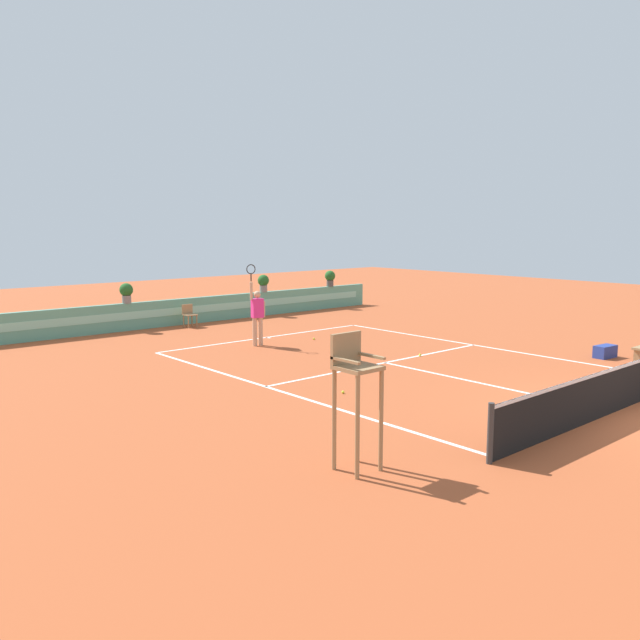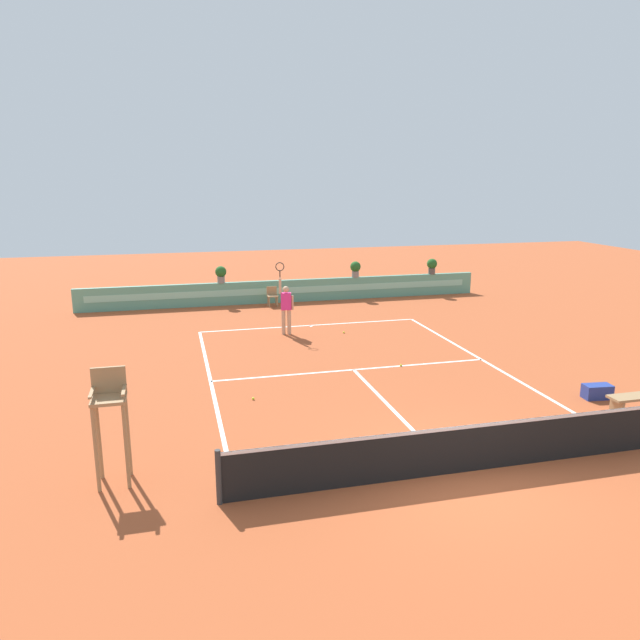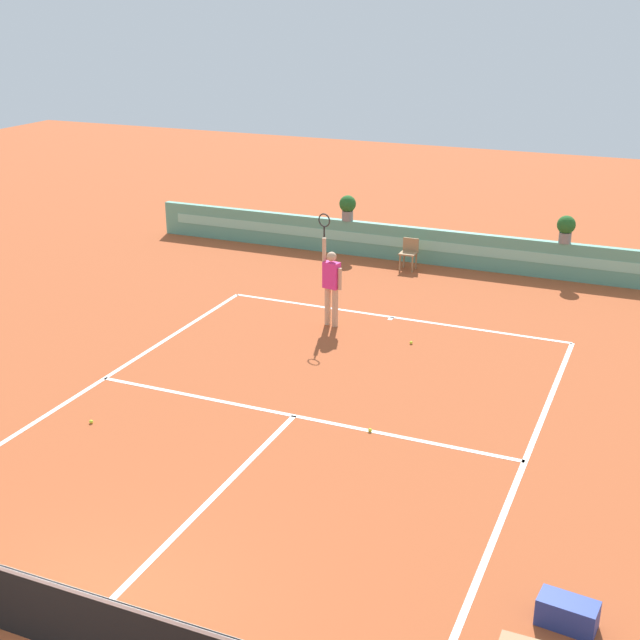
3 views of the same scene
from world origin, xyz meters
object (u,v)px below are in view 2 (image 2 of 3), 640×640
tennis_ball_near_baseline (253,399)px  umpire_chair (110,413)px  potted_plant_right (355,268)px  tennis_ball_by_sideline (401,365)px  gear_bag (597,392)px  potted_plant_far_right (432,265)px  potted_plant_left (221,273)px  ball_kid_chair (272,295)px  tennis_ball_mid_court (344,332)px  tennis_player (286,305)px

tennis_ball_near_baseline → umpire_chair: bearing=-131.1°
tennis_ball_near_baseline → potted_plant_right: 13.35m
umpire_chair → tennis_ball_by_sideline: (7.65, 5.11, -1.31)m
gear_bag → potted_plant_far_right: 13.85m
gear_bag → potted_plant_left: (-8.19, 13.69, 1.23)m
umpire_chair → gear_bag: bearing=7.1°
ball_kid_chair → gear_bag: (6.09, -12.96, -0.30)m
tennis_ball_near_baseline → tennis_ball_mid_court: (4.08, 5.75, 0.00)m
umpire_chair → potted_plant_left: umpire_chair is taller
gear_bag → umpire_chair: bearing=-172.9°
tennis_player → tennis_ball_by_sideline: 5.27m
umpire_chair → potted_plant_left: (3.29, 15.13, 0.07)m
tennis_ball_by_sideline → potted_plant_left: 11.02m
tennis_player → potted_plant_far_right: tennis_player is taller
gear_bag → potted_plant_left: potted_plant_left is taller
gear_bag → potted_plant_right: bearing=98.7°
tennis_player → ball_kid_chair: bearing=86.1°
umpire_chair → ball_kid_chair: 15.40m
tennis_ball_by_sideline → gear_bag: bearing=-43.7°
umpire_chair → potted_plant_right: umpire_chair is taller
tennis_ball_mid_court → potted_plant_left: size_ratio=0.09×
umpire_chair → tennis_ball_mid_court: size_ratio=31.47×
tennis_ball_near_baseline → potted_plant_left: size_ratio=0.09×
tennis_player → umpire_chair: bearing=-117.9°
ball_kid_chair → tennis_ball_by_sideline: (2.26, -9.29, -0.44)m
tennis_player → potted_plant_far_right: 9.82m
tennis_ball_near_baseline → tennis_ball_by_sideline: 4.91m
gear_bag → tennis_ball_mid_court: gear_bag is taller
potted_plant_far_right → tennis_ball_near_baseline: bearing=-131.0°
tennis_ball_near_baseline → potted_plant_left: 11.74m
ball_kid_chair → potted_plant_right: potted_plant_right is taller
umpire_chair → tennis_ball_by_sideline: umpire_chair is taller
tennis_ball_by_sideline → potted_plant_left: (-4.36, 10.02, 1.38)m
tennis_ball_near_baseline → potted_plant_left: (0.27, 11.66, 1.38)m
ball_kid_chair → potted_plant_far_right: 7.87m
gear_bag → potted_plant_far_right: (1.69, 13.69, 1.23)m
tennis_ball_near_baseline → tennis_ball_by_sideline: bearing=19.5°
tennis_ball_mid_court → umpire_chair: bearing=-127.6°
tennis_player → potted_plant_right: size_ratio=3.57×
potted_plant_left → potted_plant_far_right: bearing=0.0°
tennis_ball_by_sideline → potted_plant_left: bearing=113.5°
tennis_ball_near_baseline → ball_kid_chair: bearing=77.8°
potted_plant_far_right → potted_plant_right: bearing=180.0°
potted_plant_far_right → umpire_chair: bearing=-131.1°
tennis_ball_mid_court → potted_plant_right: potted_plant_right is taller
umpire_chair → potted_plant_left: bearing=77.7°
tennis_ball_near_baseline → tennis_ball_mid_court: same height
gear_bag → potted_plant_far_right: bearing=82.9°
tennis_player → tennis_ball_near_baseline: bearing=-108.5°
tennis_ball_near_baseline → potted_plant_right: size_ratio=0.09×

